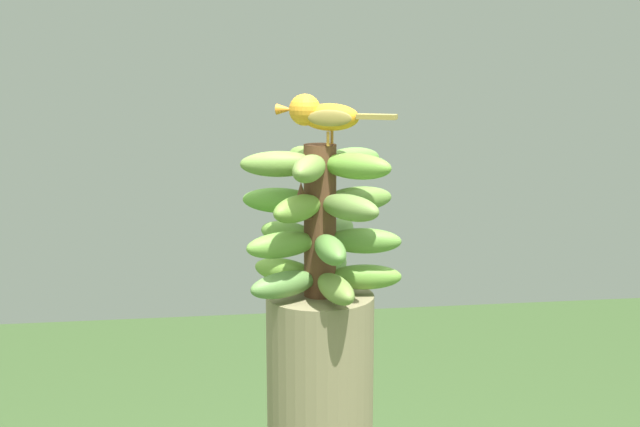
# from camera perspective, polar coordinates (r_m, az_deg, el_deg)

# --- Properties ---
(banana_bunch) EXTENTS (0.27, 0.27, 0.26)m
(banana_bunch) POSITION_cam_1_polar(r_m,az_deg,el_deg) (1.37, -0.02, -0.50)
(banana_bunch) COLOR brown
(banana_bunch) RESTS_ON banana_tree
(perched_bird) EXTENTS (0.10, 0.19, 0.08)m
(perched_bird) POSITION_cam_1_polar(r_m,az_deg,el_deg) (1.34, 0.08, 6.87)
(perched_bird) COLOR #C68933
(perched_bird) RESTS_ON banana_bunch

